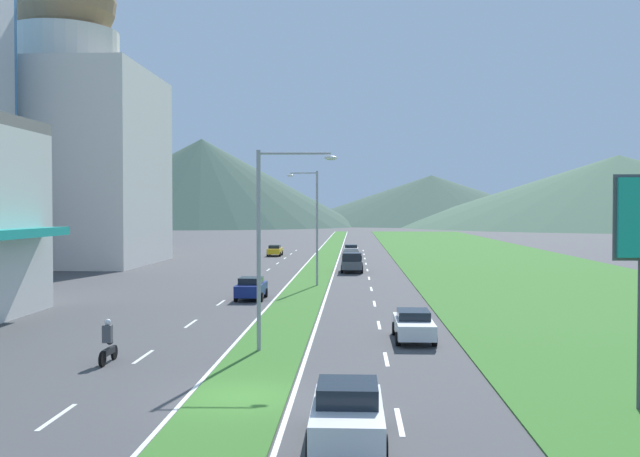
{
  "coord_description": "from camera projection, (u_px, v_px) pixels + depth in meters",
  "views": [
    {
      "loc": [
        3.78,
        -23.32,
        6.2
      ],
      "look_at": [
        0.71,
        40.5,
        4.53
      ],
      "focal_mm": 40.34,
      "sensor_mm": 36.0,
      "label": 1
    }
  ],
  "objects": [
    {
      "name": "lane_dash_left_11",
      "position": [
        291.0,
        254.0,
        100.38
      ],
      "size": [
        0.16,
        2.8,
        0.01
      ],
      "primitive_type": "cube",
      "color": "silver",
      "rests_on": "ground_plane"
    },
    {
      "name": "lane_dash_left_2",
      "position": [
        57.0,
        417.0,
        21.45
      ],
      "size": [
        0.16,
        2.8,
        0.01
      ],
      "primitive_type": "cube",
      "color": "silver",
      "rests_on": "ground_plane"
    },
    {
      "name": "lane_dash_right_7",
      "position": [
        369.0,
        278.0,
        64.81
      ],
      "size": [
        0.16,
        2.8,
        0.01
      ],
      "primitive_type": "cube",
      "color": "silver",
      "rests_on": "ground_plane"
    },
    {
      "name": "ground_plane",
      "position": [
        239.0,
        398.0,
        23.63
      ],
      "size": [
        600.0,
        600.0,
        0.0
      ],
      "primitive_type": "plane",
      "color": "#424244"
    },
    {
      "name": "lane_dash_left_9",
      "position": [
        278.0,
        263.0,
        82.84
      ],
      "size": [
        0.16,
        2.8,
        0.01
      ],
      "primitive_type": "cube",
      "color": "silver",
      "rests_on": "ground_plane"
    },
    {
      "name": "lane_dash_left_3",
      "position": [
        143.0,
        357.0,
        30.22
      ],
      "size": [
        0.16,
        2.8,
        0.01
      ],
      "primitive_type": "cube",
      "color": "silver",
      "rests_on": "ground_plane"
    },
    {
      "name": "street_lamp_mid",
      "position": [
        314.0,
        220.0,
        58.27
      ],
      "size": [
        2.57,
        0.43,
        9.34
      ],
      "color": "#99999E",
      "rests_on": "ground_plane"
    },
    {
      "name": "lane_dash_right_4",
      "position": [
        379.0,
        325.0,
        38.5
      ],
      "size": [
        0.16,
        2.8,
        0.01
      ],
      "primitive_type": "cube",
      "color": "silver",
      "rests_on": "ground_plane"
    },
    {
      "name": "car_0",
      "position": [
        414.0,
        325.0,
        34.07
      ],
      "size": [
        1.87,
        4.59,
        1.41
      ],
      "rotation": [
        0.0,
        0.0,
        -1.57
      ],
      "color": "silver",
      "rests_on": "ground_plane"
    },
    {
      "name": "lane_dash_right_6",
      "position": [
        371.0,
        289.0,
        56.04
      ],
      "size": [
        0.16,
        2.8,
        0.01
      ],
      "primitive_type": "cube",
      "color": "silver",
      "rests_on": "ground_plane"
    },
    {
      "name": "lane_dash_left_7",
      "position": [
        257.0,
        278.0,
        65.3
      ],
      "size": [
        0.16,
        2.8,
        0.01
      ],
      "primitive_type": "cube",
      "color": "silver",
      "rests_on": "ground_plane"
    },
    {
      "name": "grass_verge_right",
      "position": [
        501.0,
        263.0,
        82.55
      ],
      "size": [
        24.0,
        240.0,
        0.06
      ],
      "primitive_type": "cube",
      "color": "#387028",
      "rests_on": "ground_plane"
    },
    {
      "name": "lane_dash_right_2",
      "position": [
        399.0,
        422.0,
        20.96
      ],
      "size": [
        0.16,
        2.8,
        0.01
      ],
      "primitive_type": "cube",
      "color": "silver",
      "rests_on": "ground_plane"
    },
    {
      "name": "midrise_colored",
      "position": [
        106.0,
        186.0,
        100.08
      ],
      "size": [
        12.31,
        12.31,
        19.15
      ],
      "primitive_type": "cube",
      "color": "#B7B2A8",
      "rests_on": "ground_plane"
    },
    {
      "name": "pickup_truck_0",
      "position": [
        352.0,
        262.0,
        71.11
      ],
      "size": [
        2.18,
        5.4,
        2.0
      ],
      "rotation": [
        0.0,
        0.0,
        -1.57
      ],
      "color": "#515459",
      "rests_on": "ground_plane"
    },
    {
      "name": "motorcycle_rider",
      "position": [
        108.0,
        345.0,
        28.94
      ],
      "size": [
        0.36,
        2.0,
        1.8
      ],
      "rotation": [
        0.0,
        0.0,
        1.57
      ],
      "color": "black",
      "rests_on": "ground_plane"
    },
    {
      "name": "hill_far_center",
      "position": [
        431.0,
        200.0,
        302.39
      ],
      "size": [
        124.1,
        124.1,
        20.76
      ],
      "primitive_type": "cone",
      "color": "#3D5647",
      "rests_on": "ground_plane"
    },
    {
      "name": "edge_line_median_right",
      "position": [
        337.0,
        263.0,
        83.46
      ],
      "size": [
        0.16,
        240.0,
        0.01
      ],
      "primitive_type": "cube",
      "color": "silver",
      "rests_on": "ground_plane"
    },
    {
      "name": "car_1",
      "position": [
        275.0,
        250.0,
        96.33
      ],
      "size": [
        1.86,
        4.44,
        1.46
      ],
      "rotation": [
        0.0,
        0.0,
        1.57
      ],
      "color": "yellow",
      "rests_on": "ground_plane"
    },
    {
      "name": "lane_dash_right_10",
      "position": [
        365.0,
        258.0,
        91.12
      ],
      "size": [
        0.16,
        2.8,
        0.01
      ],
      "primitive_type": "cube",
      "color": "silver",
      "rests_on": "ground_plane"
    },
    {
      "name": "domed_building",
      "position": [
        66.0,
        138.0,
        81.89
      ],
      "size": [
        19.46,
        19.46,
        35.52
      ],
      "color": "silver",
      "rests_on": "ground_plane"
    },
    {
      "name": "lane_dash_left_12",
      "position": [
        296.0,
        250.0,
        109.15
      ],
      "size": [
        0.16,
        2.8,
        0.01
      ],
      "primitive_type": "cube",
      "color": "silver",
      "rests_on": "ground_plane"
    },
    {
      "name": "car_3",
      "position": [
        251.0,
        288.0,
        49.56
      ],
      "size": [
        1.93,
        4.11,
        1.54
      ],
      "rotation": [
        0.0,
        0.0,
        1.57
      ],
      "color": "navy",
      "rests_on": "ground_plane"
    },
    {
      "name": "car_4",
      "position": [
        351.0,
        250.0,
        97.02
      ],
      "size": [
        2.03,
        4.16,
        1.47
      ],
      "rotation": [
        0.0,
        0.0,
        -1.57
      ],
      "color": "#B2B2B7",
      "rests_on": "ground_plane"
    },
    {
      "name": "street_lamp_near",
      "position": [
        268.0,
        234.0,
        31.22
      ],
      "size": [
        3.51,
        0.33,
        8.79
      ],
      "color": "#99999E",
      "rests_on": "ground_plane"
    },
    {
      "name": "hill_far_right",
      "position": [
        618.0,
        191.0,
        259.57
      ],
      "size": [
        164.79,
        164.79,
        25.98
      ],
      "primitive_type": "cone",
      "color": "#47664C",
      "rests_on": "ground_plane"
    },
    {
      "name": "edge_line_median_left",
      "position": [
        307.0,
        263.0,
        83.63
      ],
      "size": [
        0.16,
        240.0,
        0.01
      ],
      "primitive_type": "cube",
      "color": "silver",
      "rests_on": "ground_plane"
    },
    {
      "name": "lane_dash_right_11",
      "position": [
        364.0,
        254.0,
        99.89
      ],
      "size": [
        0.16,
        2.8,
        0.01
      ],
      "primitive_type": "cube",
      "color": "silver",
      "rests_on": "ground_plane"
    },
    {
      "name": "lane_dash_right_3",
      "position": [
        386.0,
        359.0,
        29.73
      ],
      "size": [
        0.16,
        2.8,
        0.01
      ],
      "primitive_type": "cube",
      "color": "silver",
      "rests_on": "ground_plane"
    },
    {
      "name": "hill_far_left",
      "position": [
        202.0,
        182.0,
        275.47
      ],
      "size": [
        123.13,
        123.13,
        33.4
      ],
      "primitive_type": "cone",
      "color": "#3D5647",
      "rests_on": "ground_plane"
    },
    {
      "name": "lane_dash_left_4",
      "position": [
        191.0,
        324.0,
        38.99
      ],
      "size": [
        0.16,
        2.8,
        0.01
      ],
      "primitive_type": "cube",
      "color": "silver",
      "rests_on": "ground_plane"
    },
    {
      "name": "lane_dash_left_6",
      "position": [
        242.0,
        288.0,
        56.53
      ],
      "size": [
        0.16,
        2.8,
        0.01
      ],
      "primitive_type": "cube",
      "color": "silver",
      "rests_on": "ground_plane"
    },
    {
      "name": "lane_dash_left_10",
      "position": [
        285.0,
        258.0,
        91.61
      ],
      "size": [
        0.16,
        2.8,
        0.01
      ],
      "primitive_type": "cube",
      "color": "silver",
      "rests_on": "ground_plane"
    },
    {
      "name": "lane_dash_right_8",
      "position": [
        367.0,
        270.0,
        73.58
      ],
      "size": [
        0.16,
        2.8,
        0.01
      ],
      "primitive_type": "cube",
      "color": "silver",
      "rests_on": "ground_plane"
    },
    {
      "name": "lane_dash_right_5",
      "position": [
        374.0,
        304.0,
        47.27
      ],
      "size": [
        0.16,
        2.8,
        0.01
      ],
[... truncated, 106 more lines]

